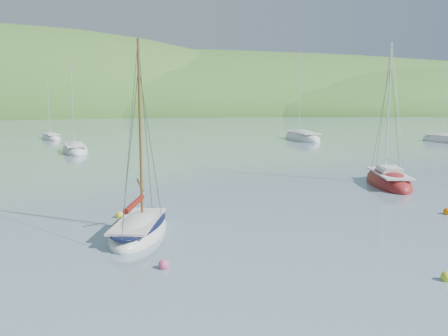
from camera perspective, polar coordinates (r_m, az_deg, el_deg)
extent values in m
plane|color=slate|center=(17.29, 7.53, -12.95)|extent=(700.00, 700.00, 0.00)
ellipsoid|color=#366024|center=(185.53, -8.13, 6.45)|extent=(440.00, 110.00, 44.00)
ellipsoid|color=#366024|center=(199.46, 18.93, 6.22)|extent=(240.00, 100.00, 34.00)
ellipsoid|color=silver|center=(23.11, -9.69, -7.18)|extent=(3.56, 6.44, 1.49)
cube|color=silver|center=(22.86, -9.79, -5.96)|extent=(2.70, 5.01, 0.10)
cylinder|color=brown|center=(23.03, -9.55, 4.30)|extent=(0.12, 0.12, 8.12)
ellipsoid|color=black|center=(22.99, -9.71, -6.13)|extent=(3.51, 6.37, 0.26)
cylinder|color=#66130C|center=(22.07, -10.21, -4.06)|extent=(0.90, 2.90, 0.24)
ellipsoid|color=maroon|center=(36.63, 18.27, -1.63)|extent=(3.92, 7.57, 1.99)
cube|color=silver|center=(36.38, 18.38, -0.58)|extent=(2.97, 5.88, 0.10)
cylinder|color=white|center=(36.95, 18.27, 6.53)|extent=(0.12, 0.12, 9.01)
cube|color=silver|center=(36.34, 18.40, -0.20)|extent=(1.74, 2.25, 0.42)
cylinder|color=white|center=(35.57, 18.76, 0.69)|extent=(0.80, 3.40, 0.09)
ellipsoid|color=silver|center=(56.46, -16.66, 1.87)|extent=(4.04, 7.84, 2.04)
cube|color=silver|center=(56.24, -16.68, 2.58)|extent=(3.07, 6.09, 0.10)
cylinder|color=white|center=(57.03, -16.95, 7.12)|extent=(0.12, 0.12, 8.96)
ellipsoid|color=silver|center=(69.55, 8.92, 3.33)|extent=(4.09, 9.53, 2.52)
cube|color=silver|center=(69.31, 9.00, 4.04)|extent=(3.08, 7.42, 0.10)
cylinder|color=white|center=(70.31, 8.68, 8.62)|extent=(0.12, 0.12, 11.13)
ellipsoid|color=silver|center=(74.08, -19.14, 3.23)|extent=(4.28, 6.73, 1.73)
cube|color=silver|center=(73.90, -19.14, 3.70)|extent=(3.26, 5.22, 0.10)
cylinder|color=white|center=(74.59, -19.41, 6.63)|extent=(0.12, 0.12, 7.61)
ellipsoid|color=silver|center=(71.94, 23.96, 2.84)|extent=(4.42, 7.72, 1.99)
cube|color=silver|center=(71.78, 24.09, 3.39)|extent=(3.36, 6.00, 0.10)
cylinder|color=white|center=(72.26, 23.68, 6.89)|extent=(0.12, 0.12, 8.76)
sphere|color=#CCD021|center=(18.94, 24.11, -11.31)|extent=(0.40, 0.40, 0.40)
sphere|color=#D34C79|center=(18.61, -6.89, -10.96)|extent=(0.41, 0.41, 0.41)
sphere|color=#FF6D01|center=(28.95, 24.21, -4.60)|extent=(0.48, 0.48, 0.48)
sphere|color=#CCD021|center=(26.26, -11.86, -5.31)|extent=(0.41, 0.41, 0.41)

